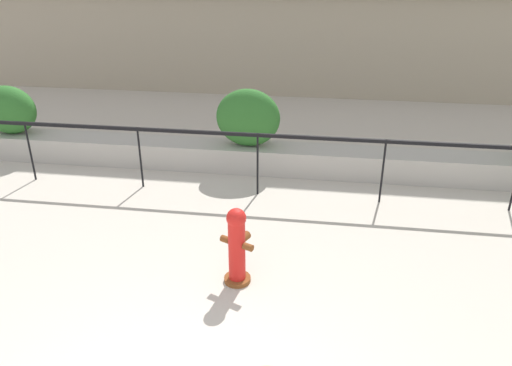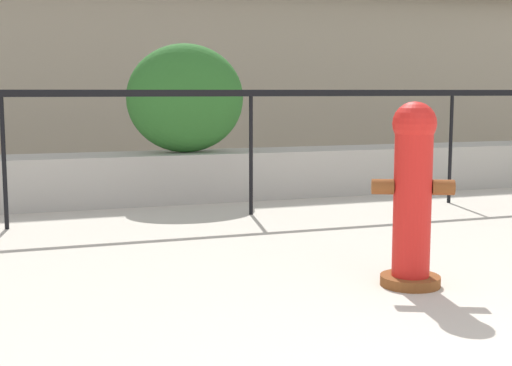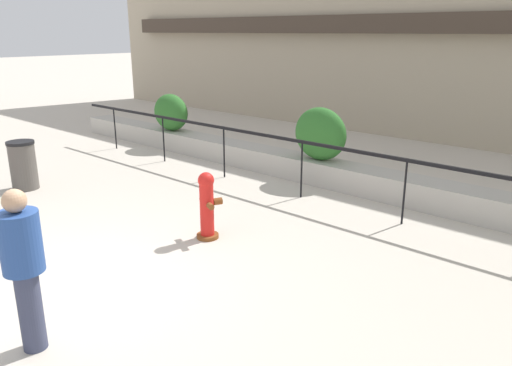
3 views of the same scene
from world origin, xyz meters
TOP-DOWN VIEW (x-y plane):
  - ground_plane at (0.00, 0.00)m, footprint 120.00×120.00m
  - planter_wall_low at (0.00, 6.00)m, footprint 18.00×0.70m
  - fence_railing_segment at (-0.00, 4.90)m, footprint 15.00×0.05m
  - hedge_bush_0 at (-5.33, 6.00)m, footprint 1.16×0.70m
  - hedge_bush_1 at (-0.34, 6.00)m, footprint 1.24×0.62m
  - fire_hydrant at (0.11, 2.29)m, footprint 0.47×0.48m
  - pedestrian at (0.89, -0.87)m, footprint 0.57×0.57m
  - trash_bin at (-4.62, 1.53)m, footprint 0.55×0.55m

SIDE VIEW (x-z plane):
  - ground_plane at x=0.00m, z-range 0.00..0.00m
  - planter_wall_low at x=0.00m, z-range 0.00..0.50m
  - trash_bin at x=-4.62m, z-range 0.00..1.01m
  - fire_hydrant at x=0.11m, z-range 0.01..1.09m
  - pedestrian at x=0.89m, z-range 0.12..1.85m
  - hedge_bush_0 at x=-5.33m, z-range 0.50..1.50m
  - fence_railing_segment at x=0.00m, z-range 0.44..1.59m
  - hedge_bush_1 at x=-0.34m, z-range 0.50..1.63m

